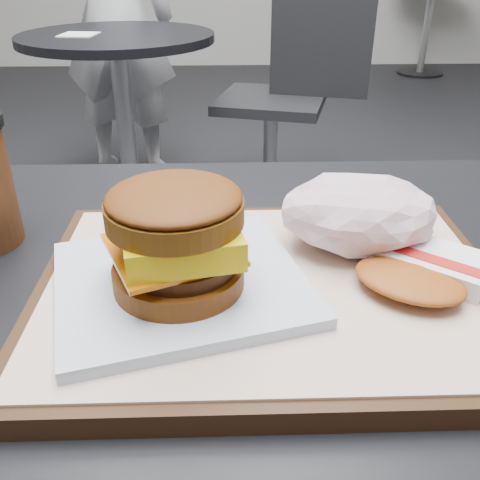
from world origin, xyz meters
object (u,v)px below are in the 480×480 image
object	(u,v)px
hash_brown	(423,270)
crumpled_wrapper	(359,213)
serving_tray	(270,290)
patron	(114,16)
neighbor_chair	(288,89)
customer_table	(201,437)
breakfast_sandwich	(178,249)
neighbor_table	(122,90)

from	to	relation	value
hash_brown	crumpled_wrapper	bearing A→B (deg)	121.92
serving_tray	patron	size ratio (longest dim) A/B	0.26
serving_tray	neighbor_chair	bearing A→B (deg)	82.84
customer_table	patron	bearing A→B (deg)	101.62
serving_tray	crumpled_wrapper	xyz separation A→B (m)	(0.08, 0.06, 0.04)
serving_tray	patron	xyz separation A→B (m)	(-0.52, 2.26, -0.04)
neighbor_chair	breakfast_sandwich	bearing A→B (deg)	-99.28
hash_brown	patron	distance (m)	2.35
customer_table	crumpled_wrapper	size ratio (longest dim) A/B	5.77
breakfast_sandwich	neighbor_table	distance (m)	1.74
customer_table	neighbor_chair	world-z (taller)	neighbor_chair
breakfast_sandwich	neighbor_chair	distance (m)	1.90
hash_brown	neighbor_table	bearing A→B (deg)	107.77
serving_tray	neighbor_chair	distance (m)	1.87
customer_table	patron	world-z (taller)	patron
serving_tray	breakfast_sandwich	world-z (taller)	breakfast_sandwich
breakfast_sandwich	neighbor_chair	bearing A→B (deg)	80.72
neighbor_chair	hash_brown	bearing A→B (deg)	-93.37
neighbor_chair	patron	world-z (taller)	patron
crumpled_wrapper	patron	bearing A→B (deg)	105.45
breakfast_sandwich	hash_brown	world-z (taller)	breakfast_sandwich
hash_brown	patron	size ratio (longest dim) A/B	0.09
breakfast_sandwich	neighbor_chair	world-z (taller)	breakfast_sandwich
hash_brown	neighbor_chair	size ratio (longest dim) A/B	0.15
hash_brown	neighbor_table	distance (m)	1.78
crumpled_wrapper	neighbor_table	xyz separation A→B (m)	(-0.50, 1.61, -0.27)
hash_brown	neighbor_chair	xyz separation A→B (m)	(0.11, 1.84, -0.29)
serving_tray	neighbor_chair	xyz separation A→B (m)	(0.23, 1.83, -0.27)
customer_table	hash_brown	world-z (taller)	hash_brown
customer_table	breakfast_sandwich	bearing A→B (deg)	-101.54
neighbor_table	customer_table	bearing A→B (deg)	-78.02
breakfast_sandwich	neighbor_table	size ratio (longest dim) A/B	0.30
neighbor_table	patron	world-z (taller)	patron
serving_tray	neighbor_table	bearing A→B (deg)	103.94
patron	neighbor_table	bearing A→B (deg)	108.12
customer_table	serving_tray	size ratio (longest dim) A/B	2.11
serving_tray	breakfast_sandwich	xyz separation A→B (m)	(-0.07, -0.02, 0.05)
serving_tray	neighbor_table	distance (m)	1.74
crumpled_wrapper	neighbor_table	world-z (taller)	crumpled_wrapper
customer_table	serving_tray	distance (m)	0.21
crumpled_wrapper	neighbor_table	size ratio (longest dim) A/B	0.18
patron	neighbor_chair	bearing A→B (deg)	158.22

